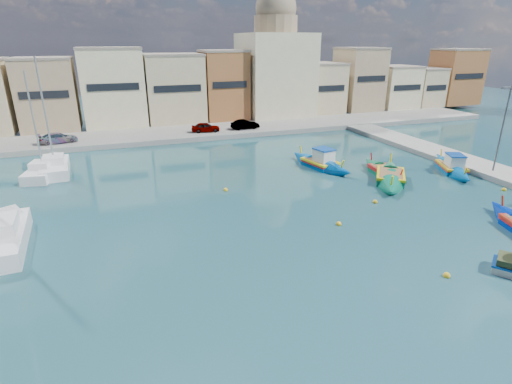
{
  "coord_description": "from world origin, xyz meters",
  "views": [
    {
      "loc": [
        -14.67,
        -19.15,
        11.61
      ],
      "look_at": [
        -5.5,
        6.0,
        1.4
      ],
      "focal_mm": 28.0,
      "sensor_mm": 36.0,
      "label": 1
    }
  ],
  "objects": [
    {
      "name": "north_townhouses",
      "position": [
        6.68,
        39.36,
        5.0
      ],
      "size": [
        83.2,
        7.87,
        10.19
      ],
      "color": "#C7B58A",
      "rests_on": "ground"
    },
    {
      "name": "luzzu_blue_cabin",
      "position": [
        3.95,
        13.68,
        0.37
      ],
      "size": [
        3.83,
        8.76,
        3.01
      ],
      "color": "#0055A7",
      "rests_on": "ground"
    },
    {
      "name": "parked_cars",
      "position": [
        -8.59,
        30.5,
        1.2
      ],
      "size": [
        26.47,
        2.41,
        1.22
      ],
      "color": "#4C1919",
      "rests_on": "north_quay"
    },
    {
      "name": "quay_street_lamp",
      "position": [
        17.44,
        6.0,
        4.34
      ],
      "size": [
        1.18,
        0.16,
        8.0
      ],
      "color": "#595B60",
      "rests_on": "ground"
    },
    {
      "name": "luzzu_green",
      "position": [
        8.43,
        9.64,
        0.25
      ],
      "size": [
        2.83,
        7.62,
        2.34
      ],
      "color": "#0A6D4A",
      "rests_on": "ground"
    },
    {
      "name": "luzzu_turquoise_cabin",
      "position": [
        14.98,
        8.3,
        0.33
      ],
      "size": [
        5.3,
        8.53,
        2.74
      ],
      "color": "#00589E",
      "rests_on": "ground"
    },
    {
      "name": "yacht_mid",
      "position": [
        -21.77,
        7.93,
        0.48
      ],
      "size": [
        3.17,
        9.92,
        12.35
      ],
      "color": "white",
      "rests_on": "ground"
    },
    {
      "name": "luzzu_cyan_mid",
      "position": [
        7.77,
        7.96,
        0.3
      ],
      "size": [
        7.48,
        8.93,
        2.81
      ],
      "color": "#0A7252",
      "rests_on": "ground"
    },
    {
      "name": "yacht_north",
      "position": [
        -20.2,
        22.26,
        0.44
      ],
      "size": [
        2.81,
        8.5,
        11.19
      ],
      "color": "white",
      "rests_on": "ground"
    },
    {
      "name": "yacht_midnorth",
      "position": [
        -20.77,
        21.05,
        0.4
      ],
      "size": [
        3.44,
        7.32,
        10.0
      ],
      "color": "white",
      "rests_on": "ground"
    },
    {
      "name": "mooring_buoys",
      "position": [
        2.64,
        5.03,
        0.08
      ],
      "size": [
        21.94,
        22.84,
        0.36
      ],
      "color": "yellow",
      "rests_on": "ground"
    },
    {
      "name": "church_block",
      "position": [
        10.0,
        40.0,
        8.41
      ],
      "size": [
        10.0,
        10.0,
        19.1
      ],
      "color": "beige",
      "rests_on": "ground"
    },
    {
      "name": "ground",
      "position": [
        0.0,
        0.0,
        0.0
      ],
      "size": [
        160.0,
        160.0,
        0.0
      ],
      "primitive_type": "plane",
      "color": "#174345",
      "rests_on": "ground"
    },
    {
      "name": "north_quay",
      "position": [
        0.0,
        32.0,
        0.3
      ],
      "size": [
        80.0,
        8.0,
        0.6
      ],
      "primitive_type": "cube",
      "color": "gray",
      "rests_on": "ground"
    }
  ]
}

